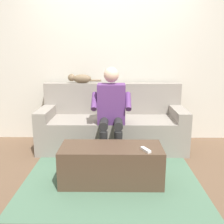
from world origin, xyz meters
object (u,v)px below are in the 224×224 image
coffee_table (111,164)px  remote_white (146,150)px  couch (112,126)px  person_solo_seated (111,108)px  cat_on_backrest (80,78)px

coffee_table → remote_white: size_ratio=7.53×
couch → coffee_table: (0.00, 1.07, -0.11)m
couch → person_solo_seated: size_ratio=1.74×
couch → coffee_table: couch is taller
person_solo_seated → coffee_table: bearing=90.7°
couch → person_solo_seated: 0.51m
couch → remote_white: couch is taller
person_solo_seated → remote_white: 0.95m
coffee_table → person_solo_seated: 0.85m
couch → remote_white: (-0.35, 1.20, 0.11)m
couch → coffee_table: 1.08m
person_solo_seated → remote_white: size_ratio=8.31×
couch → person_solo_seated: person_solo_seated is taller
couch → remote_white: 1.25m
remote_white → cat_on_backrest: bearing=4.1°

